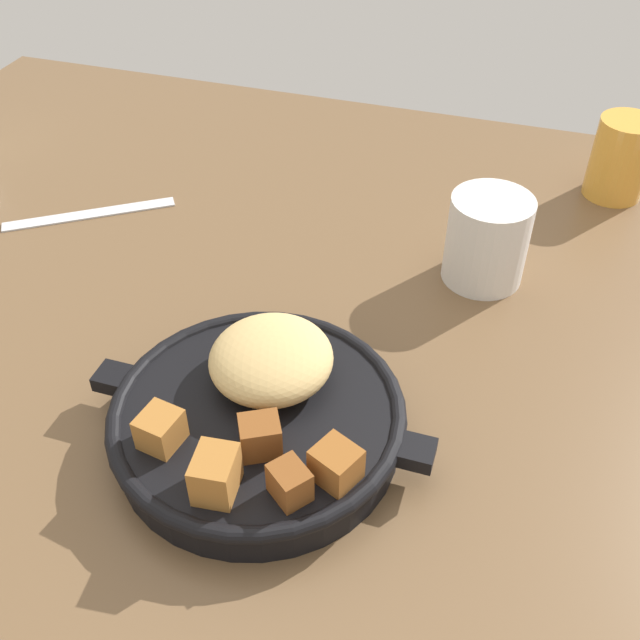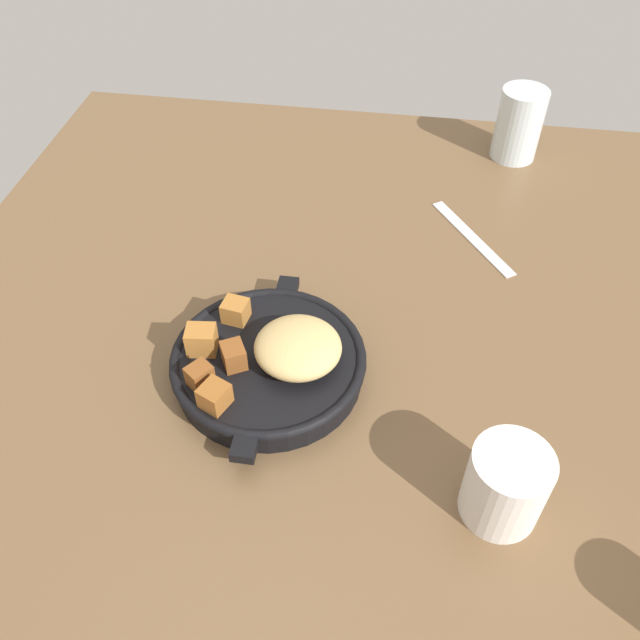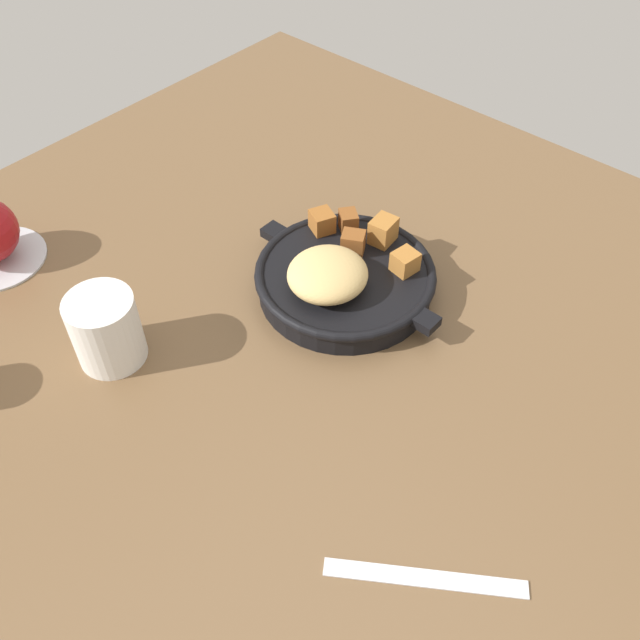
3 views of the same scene
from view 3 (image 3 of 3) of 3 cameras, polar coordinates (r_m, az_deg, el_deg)
The scene contains 4 objects.
ground_plane at distance 79.97cm, azimuth 1.05°, elevation -1.54°, with size 112.56×101.69×2.40cm, color brown.
cast_iron_skillet at distance 81.85cm, azimuth 1.93°, elevation 3.58°, with size 25.55×21.28×6.93cm.
butter_knife at distance 64.17cm, azimuth 8.56°, elevation -20.06°, with size 17.43×1.60×0.36cm, color silver.
ceramic_mug_white at distance 77.09cm, azimuth -17.04°, elevation -0.75°, with size 7.34×7.34×8.29cm, color silver.
Camera 3 is at (-33.65, 40.73, 58.84)cm, focal length 39.28 mm.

